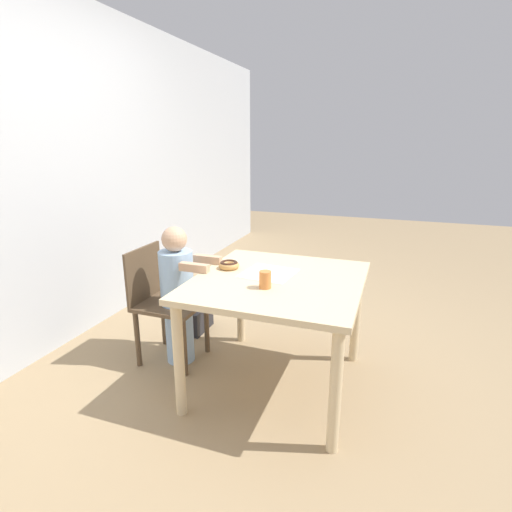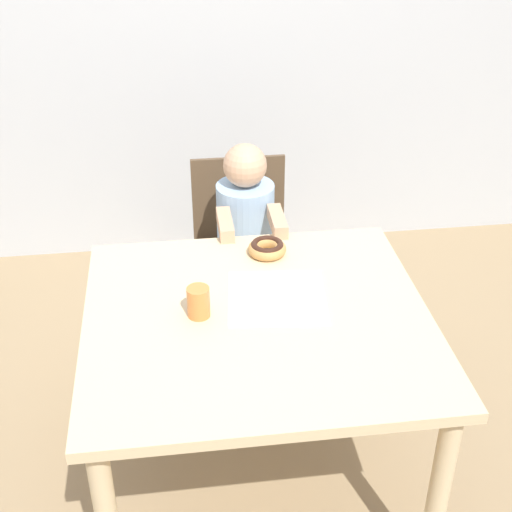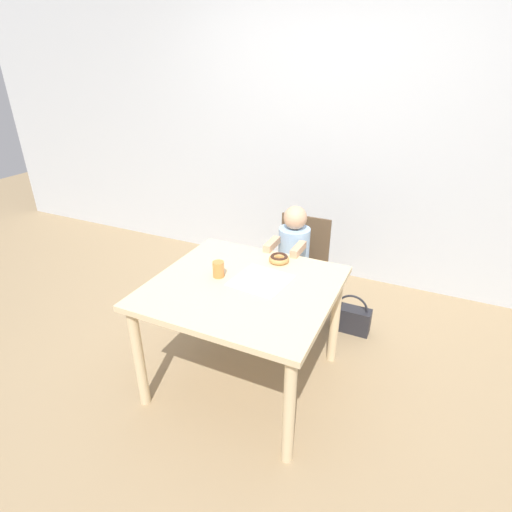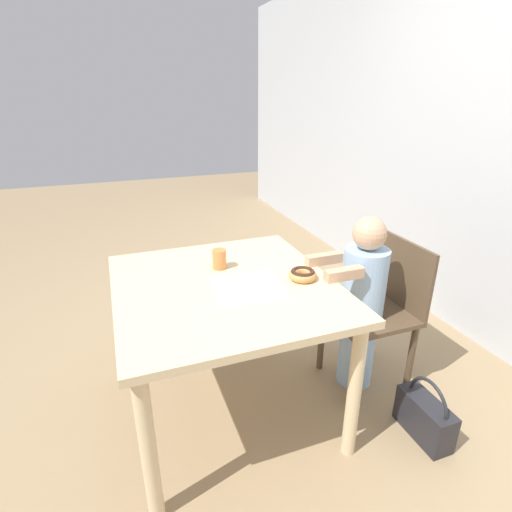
% 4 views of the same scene
% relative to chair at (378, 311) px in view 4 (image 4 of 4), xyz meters
% --- Properties ---
extents(ground_plane, '(12.00, 12.00, 0.00)m').
position_rel_chair_xyz_m(ground_plane, '(-0.05, -0.83, -0.42)').
color(ground_plane, '#997F5B').
extents(dining_table, '(1.03, 0.97, 0.71)m').
position_rel_chair_xyz_m(dining_table, '(-0.05, -0.83, 0.19)').
color(dining_table, beige).
rests_on(dining_table, ground_plane).
extents(chair, '(0.39, 0.42, 0.80)m').
position_rel_chair_xyz_m(chair, '(0.00, 0.00, 0.00)').
color(chair, brown).
rests_on(chair, ground_plane).
extents(child_figure, '(0.24, 0.39, 0.96)m').
position_rel_chair_xyz_m(child_figure, '(0.00, -0.12, 0.06)').
color(child_figure, '#99BCE0').
rests_on(child_figure, ground_plane).
extents(donut, '(0.13, 0.13, 0.05)m').
position_rel_chair_xyz_m(donut, '(0.03, -0.48, 0.31)').
color(donut, tan).
rests_on(donut, dining_table).
extents(napkin, '(0.33, 0.33, 0.00)m').
position_rel_chair_xyz_m(napkin, '(0.02, -0.75, 0.29)').
color(napkin, white).
rests_on(napkin, dining_table).
extents(handbag, '(0.29, 0.11, 0.31)m').
position_rel_chair_xyz_m(handbag, '(0.45, -0.03, -0.31)').
color(handbag, '#232328').
rests_on(handbag, ground_plane).
extents(cup, '(0.07, 0.07, 0.10)m').
position_rel_chair_xyz_m(cup, '(-0.22, -0.81, 0.33)').
color(cup, orange).
rests_on(cup, dining_table).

